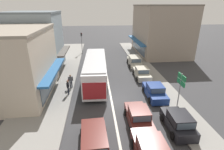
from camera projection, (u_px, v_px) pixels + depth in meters
ground_plane at (111, 98)px, 18.58m from camera, size 140.00×140.00×0.00m
lane_centre_line at (108, 83)px, 22.27m from camera, size 0.20×28.00×0.01m
sidewalk_left at (57, 78)px, 23.47m from camera, size 5.20×44.00×0.14m
kerb_right at (151, 75)px, 24.66m from camera, size 2.80×44.00×0.12m
shopfront_corner_near at (11, 64)px, 18.04m from camera, size 8.42×9.40×7.13m
shopfront_mid_block at (36, 42)px, 25.74m from camera, size 7.99×7.27×8.40m
building_right_far at (161, 30)px, 34.23m from camera, size 9.78×12.16×9.29m
city_bus at (95, 69)px, 21.60m from camera, size 2.97×10.93×3.23m
wagon_behind_bus_mid at (94, 141)px, 11.70m from camera, size 2.09×4.58×1.58m
sedan_adjacent_lane_trail at (139, 117)px, 14.36m from camera, size 1.91×4.21×1.47m
parked_hatchback_kerb_front at (178, 122)px, 13.67m from camera, size 1.89×3.74×1.54m
parked_sedan_kerb_second at (155, 91)px, 18.63m from camera, size 1.97×4.24×1.47m
parked_sedan_kerb_third at (142, 73)px, 23.59m from camera, size 1.96×4.23×1.47m
parked_wagon_kerb_rear at (134, 61)px, 28.34m from camera, size 2.06×4.56×1.58m
traffic_light_downstreet at (82, 39)px, 34.57m from camera, size 0.33×0.24×4.20m
directional_road_sign at (181, 83)px, 15.70m from camera, size 0.10×1.40×3.60m
pedestrian_with_handbag_near at (71, 80)px, 20.30m from camera, size 0.65×0.41×1.63m
pedestrian_browsing_midblock at (68, 87)px, 18.79m from camera, size 0.23×0.57×1.63m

